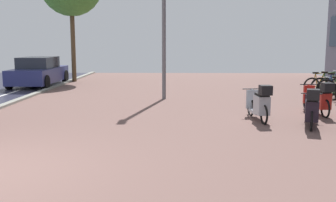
{
  "coord_description": "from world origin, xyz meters",
  "views": [
    {
      "loc": [
        3.13,
        -5.77,
        2.07
      ],
      "look_at": [
        2.99,
        1.08,
        1.01
      ],
      "focal_mm": 41.37,
      "sensor_mm": 36.0,
      "label": 1
    }
  ],
  "objects_px": {
    "scooter_near": "(312,109)",
    "scooter_mid": "(319,99)",
    "bicycle_rack_09": "(328,86)",
    "scooter_far": "(260,104)",
    "lamp_post": "(164,1)",
    "bicycle_rack_10": "(319,85)",
    "bicycle_rack_08": "(335,88)",
    "parked_car_far": "(39,72)"
  },
  "relations": [
    {
      "from": "scooter_far",
      "to": "parked_car_far",
      "type": "relative_size",
      "value": 0.42
    },
    {
      "from": "bicycle_rack_09",
      "to": "parked_car_far",
      "type": "xyz_separation_m",
      "value": [
        -12.43,
        3.19,
        0.28
      ]
    },
    {
      "from": "scooter_far",
      "to": "lamp_post",
      "type": "distance_m",
      "value": 5.62
    },
    {
      "from": "bicycle_rack_08",
      "to": "parked_car_far",
      "type": "distance_m",
      "value": 13.01
    },
    {
      "from": "bicycle_rack_09",
      "to": "parked_car_far",
      "type": "relative_size",
      "value": 0.34
    },
    {
      "from": "bicycle_rack_08",
      "to": "lamp_post",
      "type": "xyz_separation_m",
      "value": [
        -6.33,
        -0.37,
        3.14
      ]
    },
    {
      "from": "bicycle_rack_08",
      "to": "scooter_far",
      "type": "distance_m",
      "value": 5.67
    },
    {
      "from": "scooter_far",
      "to": "lamp_post",
      "type": "height_order",
      "value": "lamp_post"
    },
    {
      "from": "scooter_near",
      "to": "scooter_mid",
      "type": "height_order",
      "value": "scooter_near"
    },
    {
      "from": "bicycle_rack_08",
      "to": "bicycle_rack_09",
      "type": "distance_m",
      "value": 0.7
    },
    {
      "from": "bicycle_rack_10",
      "to": "lamp_post",
      "type": "height_order",
      "value": "lamp_post"
    },
    {
      "from": "scooter_far",
      "to": "parked_car_far",
      "type": "distance_m",
      "value": 11.96
    },
    {
      "from": "scooter_far",
      "to": "parked_car_far",
      "type": "bearing_deg",
      "value": 136.75
    },
    {
      "from": "bicycle_rack_10",
      "to": "scooter_mid",
      "type": "height_order",
      "value": "scooter_mid"
    },
    {
      "from": "scooter_mid",
      "to": "scooter_far",
      "type": "distance_m",
      "value": 2.09
    },
    {
      "from": "bicycle_rack_09",
      "to": "lamp_post",
      "type": "distance_m",
      "value": 7.17
    },
    {
      "from": "scooter_mid",
      "to": "lamp_post",
      "type": "height_order",
      "value": "lamp_post"
    },
    {
      "from": "bicycle_rack_10",
      "to": "scooter_near",
      "type": "bearing_deg",
      "value": -111.37
    },
    {
      "from": "lamp_post",
      "to": "bicycle_rack_10",
      "type": "bearing_deg",
      "value": 15.88
    },
    {
      "from": "scooter_near",
      "to": "scooter_mid",
      "type": "bearing_deg",
      "value": 64.53
    },
    {
      "from": "bicycle_rack_09",
      "to": "bicycle_rack_10",
      "type": "bearing_deg",
      "value": 98.87
    },
    {
      "from": "bicycle_rack_10",
      "to": "scooter_far",
      "type": "bearing_deg",
      "value": -122.37
    },
    {
      "from": "bicycle_rack_08",
      "to": "scooter_near",
      "type": "height_order",
      "value": "scooter_near"
    },
    {
      "from": "scooter_near",
      "to": "scooter_far",
      "type": "height_order",
      "value": "scooter_far"
    },
    {
      "from": "scooter_near",
      "to": "lamp_post",
      "type": "distance_m",
      "value": 6.69
    },
    {
      "from": "bicycle_rack_08",
      "to": "bicycle_rack_10",
      "type": "relative_size",
      "value": 1.07
    },
    {
      "from": "bicycle_rack_09",
      "to": "parked_car_far",
      "type": "height_order",
      "value": "parked_car_far"
    },
    {
      "from": "lamp_post",
      "to": "scooter_far",
      "type": "bearing_deg",
      "value": -56.25
    },
    {
      "from": "bicycle_rack_09",
      "to": "scooter_mid",
      "type": "height_order",
      "value": "bicycle_rack_09"
    },
    {
      "from": "bicycle_rack_10",
      "to": "parked_car_far",
      "type": "relative_size",
      "value": 0.32
    },
    {
      "from": "bicycle_rack_10",
      "to": "scooter_mid",
      "type": "relative_size",
      "value": 0.71
    },
    {
      "from": "scooter_near",
      "to": "parked_car_far",
      "type": "xyz_separation_m",
      "value": [
        -9.81,
        8.92,
        0.18
      ]
    },
    {
      "from": "parked_car_far",
      "to": "lamp_post",
      "type": "bearing_deg",
      "value": -35.02
    },
    {
      "from": "bicycle_rack_08",
      "to": "scooter_mid",
      "type": "distance_m",
      "value": 3.85
    },
    {
      "from": "parked_car_far",
      "to": "lamp_post",
      "type": "distance_m",
      "value": 7.96
    },
    {
      "from": "scooter_mid",
      "to": "scooter_far",
      "type": "bearing_deg",
      "value": -154.16
    },
    {
      "from": "parked_car_far",
      "to": "bicycle_rack_09",
      "type": "bearing_deg",
      "value": -14.38
    },
    {
      "from": "bicycle_rack_09",
      "to": "scooter_far",
      "type": "relative_size",
      "value": 0.82
    },
    {
      "from": "scooter_near",
      "to": "lamp_post",
      "type": "xyz_separation_m",
      "value": [
        -3.73,
        4.66,
        3.04
      ]
    },
    {
      "from": "bicycle_rack_08",
      "to": "bicycle_rack_09",
      "type": "xyz_separation_m",
      "value": [
        0.03,
        0.7,
        -0.0
      ]
    },
    {
      "from": "scooter_near",
      "to": "bicycle_rack_08",
      "type": "bearing_deg",
      "value": 62.63
    },
    {
      "from": "bicycle_rack_10",
      "to": "lamp_post",
      "type": "bearing_deg",
      "value": -164.12
    }
  ]
}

